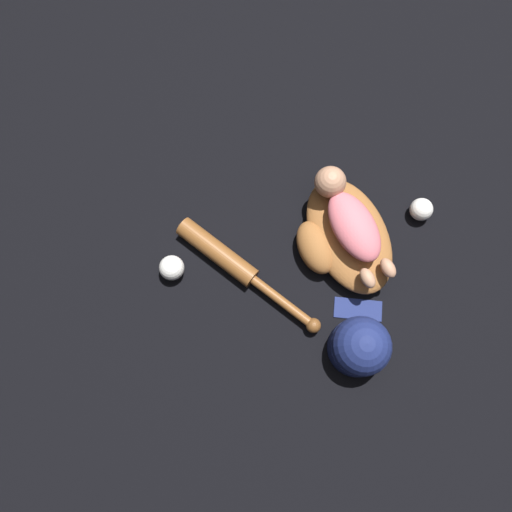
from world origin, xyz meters
TOP-DOWN VIEW (x-y plane):
  - ground_plane at (0.00, 0.00)m, footprint 6.00×6.00m
  - baseball_glove at (0.04, -0.03)m, footprint 0.38×0.28m
  - baby_figure at (0.07, -0.04)m, footprint 0.37×0.15m
  - baseball_bat at (0.07, 0.31)m, footprint 0.44×0.32m
  - baseball at (0.11, 0.48)m, footprint 0.07×0.07m
  - baseball_spare at (0.05, -0.28)m, footprint 0.07×0.07m
  - baseball_cap at (-0.28, 0.05)m, footprint 0.24×0.20m

SIDE VIEW (x-z plane):
  - ground_plane at x=0.00m, z-range 0.00..0.00m
  - baseball_bat at x=0.07m, z-range 0.00..0.06m
  - baseball_spare at x=0.05m, z-range 0.00..0.07m
  - baseball at x=0.11m, z-range 0.00..0.07m
  - baseball_glove at x=0.04m, z-range 0.00..0.09m
  - baseball_cap at x=-0.28m, z-range -0.01..0.15m
  - baby_figure at x=0.07m, z-range 0.08..0.17m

